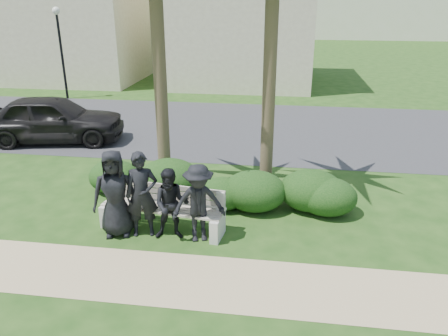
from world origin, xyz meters
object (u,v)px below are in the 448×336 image
Objects in this scene: man_a at (115,194)px; man_c at (171,204)px; street_lamp at (60,37)px; man_d at (199,203)px; car_a at (53,119)px; park_bench at (162,211)px; man_b at (142,195)px.

man_a is 1.20m from man_c.
man_d is (9.09, -12.40, -2.11)m from street_lamp.
man_a is 0.39× the size of car_a.
park_bench is 1.65× the size of man_d.
man_a is 1.12× the size of man_d.
man_b is 0.65m from man_c.
street_lamp is 15.19m from man_c.
car_a reaches higher than man_c.
park_bench is 0.58× the size of car_a.
park_bench is at bearing -145.69° from car_a.
man_c is at bearing -55.48° from street_lamp.
street_lamp is at bearing 13.18° from car_a.
man_a is 1.02× the size of man_b.
street_lamp is 0.90× the size of car_a.
man_d is at bearing -53.76° from street_lamp.
man_a is 1.22× the size of man_c.
man_d reaches higher than man_c.
park_bench is 1.03m from man_d.
man_d is (1.76, -0.00, -0.10)m from man_a.
street_lamp is 14.78m from man_b.
street_lamp is 2.33× the size of man_b.
man_d reaches higher than park_bench.
man_d reaches higher than car_a.
street_lamp reaches higher than car_a.
car_a is (-4.49, 5.82, -0.13)m from man_a.
man_b is (7.89, -12.34, -2.02)m from street_lamp.
street_lamp is 15.52m from man_d.
car_a is at bearing 118.75° from man_d.
car_a is (-5.38, 5.48, 0.39)m from park_bench.
man_a is 7.35m from car_a.
street_lamp reaches higher than man_a.
man_a is (7.33, -12.40, -2.01)m from street_lamp.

